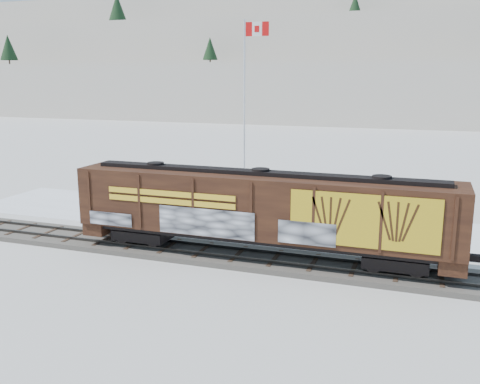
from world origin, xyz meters
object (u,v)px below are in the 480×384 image
at_px(flagpole, 246,134).
at_px(car_white, 248,207).
at_px(car_silver, 178,201).
at_px(car_dark, 403,223).
at_px(hopper_railcar, 260,208).

xyz_separation_m(flagpole, car_white, (1.86, -4.94, -4.39)).
distance_m(car_silver, car_white, 5.04).
height_order(flagpole, car_white, flagpole).
bearing_deg(car_dark, car_white, 75.99).
height_order(hopper_railcar, car_white, hopper_railcar).
bearing_deg(car_white, car_silver, 106.49).
height_order(flagpole, car_silver, flagpole).
distance_m(hopper_railcar, flagpole, 14.47).
bearing_deg(car_white, car_dark, -86.30).
bearing_deg(flagpole, car_silver, -120.22).
height_order(flagpole, car_dark, flagpole).
xyz_separation_m(car_white, car_dark, (10.16, -1.30, 0.10)).
distance_m(flagpole, car_dark, 14.20).
bearing_deg(flagpole, hopper_railcar, -68.20).
relative_size(flagpole, car_silver, 3.02).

